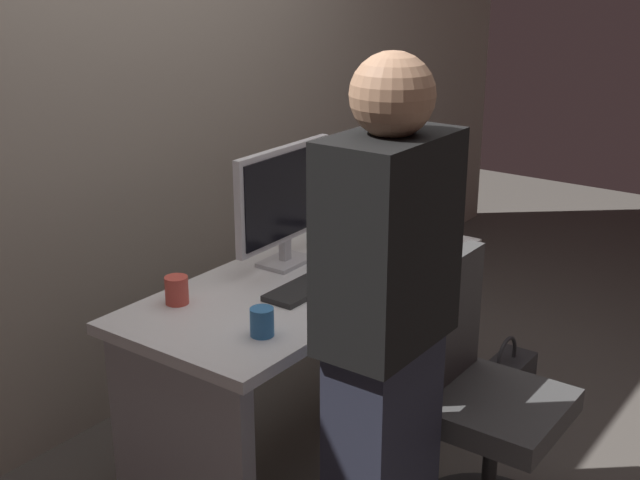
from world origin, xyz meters
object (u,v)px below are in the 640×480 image
at_px(cup_near_keyboard, 262,322).
at_px(book_stack, 350,211).
at_px(keyboard, 313,284).
at_px(person_at_desk, 385,344).
at_px(cell_phone, 410,248).
at_px(mouse, 357,255).
at_px(cup_by_monitor, 177,290).
at_px(desk, 309,331).
at_px(handbag, 504,390).
at_px(office_chair, 478,411).
at_px(monitor, 285,199).

bearing_deg(cup_near_keyboard, book_stack, 18.81).
height_order(keyboard, book_stack, book_stack).
distance_m(person_at_desk, cell_phone, 1.08).
relative_size(mouse, cup_by_monitor, 1.05).
distance_m(desk, mouse, 0.35).
bearing_deg(cell_phone, person_at_desk, -140.35).
bearing_deg(handbag, cup_near_keyboard, 163.45).
distance_m(office_chair, person_at_desk, 0.63).
distance_m(monitor, book_stack, 0.46).
bearing_deg(desk, office_chair, -91.45).
height_order(desk, cell_phone, cell_phone).
height_order(desk, book_stack, book_stack).
bearing_deg(monitor, cup_by_monitor, 173.00).
distance_m(office_chair, monitor, 1.03).
height_order(office_chair, person_at_desk, person_at_desk).
relative_size(desk, monitor, 2.78).
height_order(monitor, cell_phone, monitor).
relative_size(keyboard, book_stack, 1.86).
bearing_deg(person_at_desk, cell_phone, 26.36).
xyz_separation_m(keyboard, cup_near_keyboard, (-0.42, -0.11, 0.04)).
height_order(keyboard, cup_near_keyboard, cup_near_keyboard).
height_order(book_stack, cell_phone, book_stack).
bearing_deg(mouse, cup_by_monitor, 160.26).
relative_size(office_chair, cell_phone, 6.53).
xyz_separation_m(person_at_desk, mouse, (0.75, 0.59, -0.09)).
xyz_separation_m(keyboard, mouse, (0.32, 0.03, 0.01)).
relative_size(monitor, book_stack, 2.34).
xyz_separation_m(office_chair, cup_by_monitor, (-0.45, 0.92, 0.36)).
bearing_deg(cup_near_keyboard, desk, 20.50).
relative_size(person_at_desk, book_stack, 7.09).
xyz_separation_m(mouse, book_stack, (0.24, 0.19, 0.09)).
bearing_deg(handbag, keyboard, 148.33).
bearing_deg(handbag, book_stack, 104.24).
bearing_deg(handbag, mouse, 130.47).
bearing_deg(office_chair, mouse, 67.98).
height_order(person_at_desk, book_stack, person_at_desk).
xyz_separation_m(desk, person_at_desk, (-0.49, -0.63, 0.33)).
bearing_deg(mouse, monitor, 136.12).
distance_m(cup_by_monitor, book_stack, 0.96).
bearing_deg(cup_by_monitor, cup_near_keyboard, -93.30).
bearing_deg(cup_by_monitor, book_stack, -3.71).
xyz_separation_m(desk, cup_near_keyboard, (-0.49, -0.18, 0.27)).
xyz_separation_m(person_at_desk, book_stack, (0.98, 0.78, -0.00)).
distance_m(keyboard, cell_phone, 0.55).
relative_size(office_chair, cup_by_monitor, 9.84).
bearing_deg(monitor, cell_phone, -35.86).
bearing_deg(cell_phone, cup_near_keyboard, -165.11).
distance_m(monitor, cell_phone, 0.58).
height_order(monitor, cup_near_keyboard, monitor).
bearing_deg(monitor, book_stack, 0.17).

